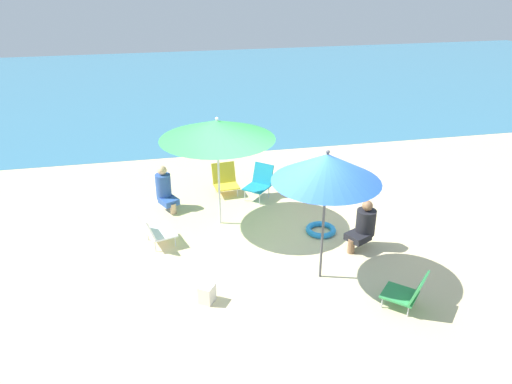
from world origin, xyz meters
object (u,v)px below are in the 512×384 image
umbrella_blue (327,168)px  beach_chair_c (154,229)px  umbrella_green (217,130)px  beach_chair_b (408,292)px  person_b (364,225)px  beach_chair_a (225,179)px  beach_chair_d (260,181)px  swim_ring (321,230)px  beach_bag (207,294)px  person_a (165,189)px

umbrella_blue → beach_chair_c: bearing=148.9°
umbrella_green → beach_chair_b: umbrella_green is taller
umbrella_green → person_b: bearing=-31.1°
beach_chair_a → beach_chair_d: beach_chair_d is taller
beach_chair_d → beach_chair_b: bearing=59.4°
beach_chair_d → beach_chair_a: bearing=-77.6°
beach_chair_d → swim_ring: beach_chair_d is taller
beach_chair_c → person_b: person_b is taller
beach_chair_a → beach_chair_b: bearing=18.3°
beach_chair_a → person_b: person_b is taller
person_b → beach_chair_d: bearing=-88.4°
umbrella_green → beach_bag: (-0.54, -2.37, -1.73)m
beach_bag → person_a: bearing=98.0°
umbrella_green → beach_bag: umbrella_green is taller
beach_chair_d → person_a: size_ratio=0.80×
beach_chair_c → person_b: size_ratio=0.77×
beach_chair_c → person_b: bearing=-28.9°
person_b → swim_ring: 0.93m
beach_chair_a → person_a: (-1.29, -0.50, 0.13)m
beach_chair_a → person_a: size_ratio=0.70×
beach_chair_b → beach_chair_c: size_ratio=1.05×
beach_chair_c → beach_chair_d: bearing=18.7°
umbrella_blue → beach_chair_d: 3.43m
person_a → person_b: 3.99m
umbrella_green → beach_chair_b: bearing=-53.9°
person_b → swim_ring: bearing=-78.1°
umbrella_blue → swim_ring: (0.47, 1.35, -1.83)m
swim_ring → beach_bag: (-2.31, -1.62, 0.09)m
beach_chair_b → person_a: 5.14m
beach_bag → swim_ring: bearing=35.1°
beach_chair_b → beach_bag: bearing=28.6°
beach_chair_b → person_b: 1.73m
person_a → person_b: bearing=29.1°
beach_chair_a → swim_ring: bearing=29.6°
beach_chair_c → swim_ring: (3.02, -0.18, -0.27)m
umbrella_green → beach_chair_a: bearing=77.3°
umbrella_blue → person_b: size_ratio=2.42×
umbrella_blue → beach_chair_c: 3.36m
umbrella_blue → beach_chair_a: bearing=106.2°
umbrella_green → person_b: (2.31, -1.39, -1.43)m
beach_chair_c → beach_chair_b: bearing=-51.7°
person_b → swim_ring: (-0.54, 0.65, -0.39)m
beach_chair_d → swim_ring: 1.91m
beach_chair_b → umbrella_green: bearing=-10.3°
person_a → beach_chair_c: bearing=-36.8°
beach_chair_d → person_b: person_b is taller
beach_chair_a → beach_chair_b: (1.97, -4.47, -0.02)m
umbrella_blue → person_a: 4.00m
person_a → beach_bag: person_a is taller
umbrella_blue → umbrella_green: size_ratio=1.02×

